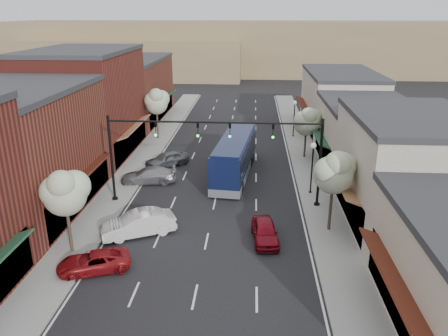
% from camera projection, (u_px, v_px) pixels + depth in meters
% --- Properties ---
extents(ground, '(160.00, 160.00, 0.00)m').
position_uv_depth(ground, '(203.00, 257.00, 27.03)').
color(ground, black).
rests_on(ground, ground).
extents(sidewalk_left, '(2.80, 73.00, 0.15)m').
position_uv_depth(sidewalk_left, '(142.00, 159.00, 44.91)').
color(sidewalk_left, gray).
rests_on(sidewalk_left, ground).
extents(sidewalk_right, '(2.80, 73.00, 0.15)m').
position_uv_depth(sidewalk_right, '(307.00, 162.00, 43.85)').
color(sidewalk_right, gray).
rests_on(sidewalk_right, ground).
extents(curb_left, '(0.25, 73.00, 0.17)m').
position_uv_depth(curb_left, '(156.00, 159.00, 44.82)').
color(curb_left, gray).
rests_on(curb_left, ground).
extents(curb_right, '(0.25, 73.00, 0.17)m').
position_uv_depth(curb_right, '(293.00, 162.00, 43.93)').
color(curb_right, gray).
rests_on(curb_right, ground).
extents(bldg_left_midnear, '(10.14, 14.10, 9.40)m').
position_uv_depth(bldg_left_midnear, '(19.00, 152.00, 31.99)').
color(bldg_left_midnear, maroon).
rests_on(bldg_left_midnear, ground).
extents(bldg_left_midfar, '(10.14, 14.10, 10.90)m').
position_uv_depth(bldg_left_midfar, '(87.00, 104.00, 44.88)').
color(bldg_left_midfar, maroon).
rests_on(bldg_left_midfar, ground).
extents(bldg_left_far, '(10.14, 18.10, 8.40)m').
position_uv_depth(bldg_left_far, '(130.00, 90.00, 60.32)').
color(bldg_left_far, maroon).
rests_on(bldg_left_far, ground).
extents(bldg_right_midnear, '(9.14, 12.10, 7.90)m').
position_uv_depth(bldg_right_midnear, '(407.00, 170.00, 30.48)').
color(bldg_right_midnear, beige).
rests_on(bldg_right_midnear, ground).
extents(bldg_right_midfar, '(9.14, 12.10, 6.40)m').
position_uv_depth(bldg_right_midfar, '(365.00, 135.00, 42.00)').
color(bldg_right_midfar, '#B4A78F').
rests_on(bldg_right_midfar, ground).
extents(bldg_right_far, '(9.14, 16.10, 7.40)m').
position_uv_depth(bldg_right_far, '(339.00, 101.00, 54.97)').
color(bldg_right_far, beige).
rests_on(bldg_right_far, ground).
extents(hill_far, '(120.00, 30.00, 12.00)m').
position_uv_depth(hill_far, '(243.00, 47.00, 109.50)').
color(hill_far, '#7A6647').
rests_on(hill_far, ground).
extents(hill_near, '(50.00, 20.00, 8.00)m').
position_uv_depth(hill_near, '(133.00, 59.00, 100.49)').
color(hill_near, '#7A6647').
rests_on(hill_near, ground).
extents(signal_mast_right, '(8.22, 0.46, 7.00)m').
position_uv_depth(signal_mast_right, '(289.00, 149.00, 32.62)').
color(signal_mast_right, black).
rests_on(signal_mast_right, ground).
extents(signal_mast_left, '(8.22, 0.46, 7.00)m').
position_uv_depth(signal_mast_left, '(141.00, 146.00, 33.33)').
color(signal_mast_left, black).
rests_on(signal_mast_left, ground).
extents(tree_right_near, '(2.85, 2.65, 5.95)m').
position_uv_depth(tree_right_near, '(335.00, 171.00, 28.70)').
color(tree_right_near, '#47382B').
rests_on(tree_right_near, ground).
extents(tree_right_far, '(2.85, 2.65, 5.43)m').
position_uv_depth(tree_right_far, '(307.00, 121.00, 43.88)').
color(tree_right_far, '#47382B').
rests_on(tree_right_far, ground).
extents(tree_left_near, '(2.85, 2.65, 5.69)m').
position_uv_depth(tree_left_near, '(65.00, 191.00, 26.07)').
color(tree_left_near, '#47382B').
rests_on(tree_left_near, ground).
extents(tree_left_far, '(2.85, 2.65, 6.13)m').
position_uv_depth(tree_left_far, '(157.00, 101.00, 50.35)').
color(tree_left_far, '#47382B').
rests_on(tree_left_far, ground).
extents(lamp_post_near, '(0.44, 0.44, 4.44)m').
position_uv_depth(lamp_post_near, '(313.00, 160.00, 35.38)').
color(lamp_post_near, black).
rests_on(lamp_post_near, ground).
extents(lamp_post_far, '(0.44, 0.44, 4.44)m').
position_uv_depth(lamp_post_far, '(294.00, 113.00, 51.81)').
color(lamp_post_far, black).
rests_on(lamp_post_far, ground).
extents(coach_bus, '(3.81, 12.09, 3.64)m').
position_uv_depth(coach_bus, '(235.00, 156.00, 39.98)').
color(coach_bus, '#0D1536').
rests_on(coach_bus, ground).
extents(red_hatchback, '(2.01, 4.13, 1.36)m').
position_uv_depth(red_hatchback, '(265.00, 231.00, 28.77)').
color(red_hatchback, maroon).
rests_on(red_hatchback, ground).
extents(parked_car_a, '(4.61, 3.27, 1.17)m').
position_uv_depth(parked_car_a, '(94.00, 262.00, 25.44)').
color(parked_car_a, maroon).
rests_on(parked_car_a, ground).
extents(parked_car_b, '(5.26, 3.73, 1.65)m').
position_uv_depth(parked_car_b, '(138.00, 224.00, 29.49)').
color(parked_car_b, silver).
rests_on(parked_car_b, ground).
extents(parked_car_c, '(5.07, 2.67, 1.40)m').
position_uv_depth(parked_car_c, '(149.00, 175.00, 38.53)').
color(parked_car_c, gray).
rests_on(parked_car_c, ground).
extents(parked_car_d, '(4.46, 4.10, 1.48)m').
position_uv_depth(parked_car_d, '(167.00, 159.00, 42.69)').
color(parked_car_d, '#54575B').
rests_on(parked_car_d, ground).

